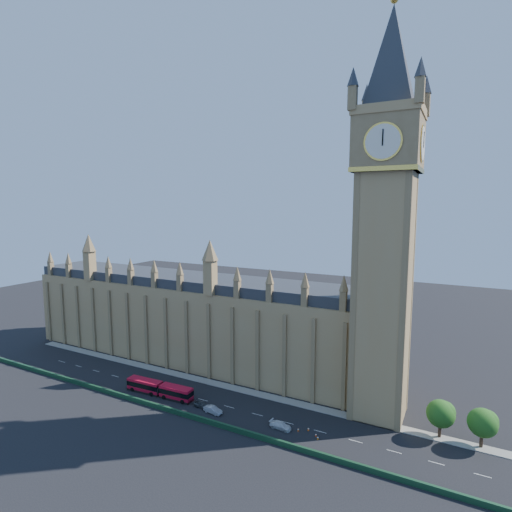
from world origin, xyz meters
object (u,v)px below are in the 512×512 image
at_px(car_silver, 213,410).
at_px(car_white, 281,425).
at_px(red_bus, 159,389).
at_px(car_grey, 202,405).

height_order(car_silver, car_white, car_silver).
relative_size(red_bus, car_grey, 4.59).
bearing_deg(red_bus, car_grey, -3.36).
bearing_deg(car_grey, car_silver, -100.85).
distance_m(car_silver, car_white, 17.59).
relative_size(car_grey, car_white, 0.84).
height_order(red_bus, car_white, red_bus).
bearing_deg(car_white, car_grey, 95.50).
height_order(red_bus, car_grey, red_bus).
distance_m(car_grey, car_silver, 4.13).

